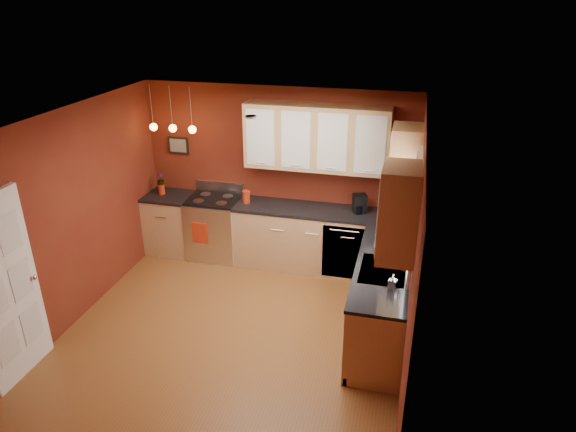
% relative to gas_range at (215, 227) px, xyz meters
% --- Properties ---
extents(floor, '(4.20, 4.20, 0.00)m').
position_rel_gas_range_xyz_m(floor, '(0.92, -1.80, -0.48)').
color(floor, brown).
rests_on(floor, ground).
extents(ceiling, '(4.00, 4.20, 0.02)m').
position_rel_gas_range_xyz_m(ceiling, '(0.92, -1.80, 2.12)').
color(ceiling, silver).
rests_on(ceiling, wall_back).
extents(wall_back, '(4.00, 0.02, 2.60)m').
position_rel_gas_range_xyz_m(wall_back, '(0.92, 0.30, 0.82)').
color(wall_back, maroon).
rests_on(wall_back, floor).
extents(wall_front, '(4.00, 0.02, 2.60)m').
position_rel_gas_range_xyz_m(wall_front, '(0.92, -3.90, 0.82)').
color(wall_front, maroon).
rests_on(wall_front, floor).
extents(wall_left, '(0.02, 4.20, 2.60)m').
position_rel_gas_range_xyz_m(wall_left, '(-1.08, -1.80, 0.82)').
color(wall_left, maroon).
rests_on(wall_left, floor).
extents(wall_right, '(0.02, 4.20, 2.60)m').
position_rel_gas_range_xyz_m(wall_right, '(2.92, -1.80, 0.82)').
color(wall_right, maroon).
rests_on(wall_right, floor).
extents(base_cabinets_back_left, '(0.70, 0.60, 0.90)m').
position_rel_gas_range_xyz_m(base_cabinets_back_left, '(-0.73, -0.00, -0.03)').
color(base_cabinets_back_left, tan).
rests_on(base_cabinets_back_left, floor).
extents(base_cabinets_back_right, '(2.54, 0.60, 0.90)m').
position_rel_gas_range_xyz_m(base_cabinets_back_right, '(1.65, -0.00, -0.03)').
color(base_cabinets_back_right, tan).
rests_on(base_cabinets_back_right, floor).
extents(base_cabinets_right, '(0.60, 2.10, 0.90)m').
position_rel_gas_range_xyz_m(base_cabinets_right, '(2.62, -1.35, -0.03)').
color(base_cabinets_right, tan).
rests_on(base_cabinets_right, floor).
extents(counter_back_left, '(0.70, 0.62, 0.04)m').
position_rel_gas_range_xyz_m(counter_back_left, '(-0.73, -0.00, 0.44)').
color(counter_back_left, black).
rests_on(counter_back_left, base_cabinets_back_left).
extents(counter_back_right, '(2.54, 0.62, 0.04)m').
position_rel_gas_range_xyz_m(counter_back_right, '(1.65, -0.00, 0.44)').
color(counter_back_right, black).
rests_on(counter_back_right, base_cabinets_back_right).
extents(counter_right, '(0.62, 2.10, 0.04)m').
position_rel_gas_range_xyz_m(counter_right, '(2.62, -1.35, 0.44)').
color(counter_right, black).
rests_on(counter_right, base_cabinets_right).
extents(gas_range, '(0.76, 0.64, 1.11)m').
position_rel_gas_range_xyz_m(gas_range, '(0.00, 0.00, 0.00)').
color(gas_range, silver).
rests_on(gas_range, floor).
extents(dishwasher_front, '(0.60, 0.02, 0.80)m').
position_rel_gas_range_xyz_m(dishwasher_front, '(2.02, -0.29, -0.03)').
color(dishwasher_front, silver).
rests_on(dishwasher_front, base_cabinets_back_right).
extents(sink, '(0.50, 0.70, 0.33)m').
position_rel_gas_range_xyz_m(sink, '(2.62, -1.50, 0.43)').
color(sink, gray).
rests_on(sink, counter_right).
extents(window, '(0.06, 1.02, 1.22)m').
position_rel_gas_range_xyz_m(window, '(2.89, -1.50, 1.21)').
color(window, white).
rests_on(window, wall_right).
extents(door_left_wall, '(0.12, 0.82, 2.05)m').
position_rel_gas_range_xyz_m(door_left_wall, '(-1.05, -3.00, 0.54)').
color(door_left_wall, white).
rests_on(door_left_wall, floor).
extents(upper_cabinets_back, '(2.00, 0.35, 0.90)m').
position_rel_gas_range_xyz_m(upper_cabinets_back, '(1.52, 0.12, 1.47)').
color(upper_cabinets_back, tan).
rests_on(upper_cabinets_back, wall_back).
extents(upper_cabinets_right, '(0.35, 1.95, 0.90)m').
position_rel_gas_range_xyz_m(upper_cabinets_right, '(2.75, -1.48, 1.47)').
color(upper_cabinets_right, tan).
rests_on(upper_cabinets_right, wall_right).
extents(wall_picture, '(0.32, 0.03, 0.26)m').
position_rel_gas_range_xyz_m(wall_picture, '(-0.63, 0.28, 1.17)').
color(wall_picture, black).
rests_on(wall_picture, wall_back).
extents(pendant_lights, '(0.71, 0.11, 0.66)m').
position_rel_gas_range_xyz_m(pendant_lights, '(-0.53, -0.05, 1.53)').
color(pendant_lights, gray).
rests_on(pendant_lights, ceiling).
extents(red_canister, '(0.12, 0.12, 0.18)m').
position_rel_gas_range_xyz_m(red_canister, '(0.52, -0.01, 0.55)').
color(red_canister, '#AF2C12').
rests_on(red_canister, counter_back_right).
extents(red_vase, '(0.10, 0.10, 0.16)m').
position_rel_gas_range_xyz_m(red_vase, '(-0.84, 0.01, 0.54)').
color(red_vase, '#AF2C12').
rests_on(red_vase, counter_back_left).
extents(flowers, '(0.11, 0.11, 0.19)m').
position_rel_gas_range_xyz_m(flowers, '(-0.84, 0.01, 0.69)').
color(flowers, '#AF2C12').
rests_on(flowers, red_vase).
extents(coffee_maker, '(0.23, 0.22, 0.27)m').
position_rel_gas_range_xyz_m(coffee_maker, '(2.17, 0.05, 0.58)').
color(coffee_maker, black).
rests_on(coffee_maker, counter_back_right).
extents(soap_pump, '(0.10, 0.10, 0.18)m').
position_rel_gas_range_xyz_m(soap_pump, '(2.75, -1.90, 0.55)').
color(soap_pump, silver).
rests_on(soap_pump, counter_right).
extents(dish_towel, '(0.24, 0.02, 0.33)m').
position_rel_gas_range_xyz_m(dish_towel, '(-0.11, -0.33, 0.04)').
color(dish_towel, '#AF2C12').
rests_on(dish_towel, gas_range).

